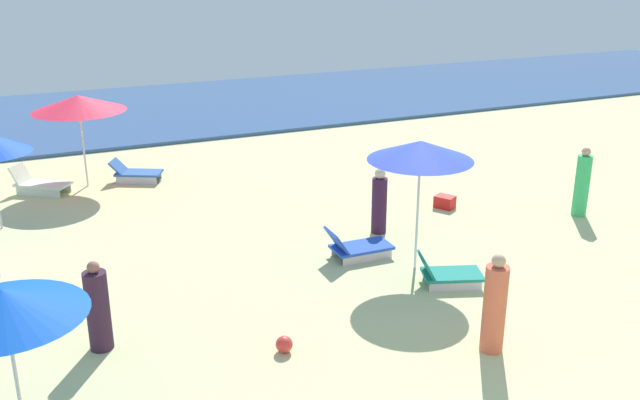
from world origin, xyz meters
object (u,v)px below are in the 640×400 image
at_px(beachgoer_3, 495,307).
at_px(beachgoer_5, 582,184).
at_px(umbrella_6, 4,303).
at_px(lounge_chair_1_0, 356,247).
at_px(beachgoer_1, 379,203).
at_px(lounge_chair_0_1, 39,184).
at_px(lounge_chair_1_1, 447,274).
at_px(umbrella_1, 421,151).
at_px(beach_ball_2, 284,344).
at_px(beachgoer_4, 98,309).
at_px(umbrella_0, 78,103).
at_px(lounge_chair_0_0, 135,173).
at_px(cooler_box_1, 445,202).

relative_size(beachgoer_3, beachgoer_5, 0.99).
height_order(umbrella_6, beachgoer_3, umbrella_6).
height_order(lounge_chair_1_0, beachgoer_1, beachgoer_1).
height_order(lounge_chair_0_1, lounge_chair_1_1, lounge_chair_0_1).
relative_size(umbrella_1, lounge_chair_1_0, 1.93).
distance_m(beachgoer_3, beachgoer_5, 7.13).
bearing_deg(lounge_chair_0_1, beachgoer_1, -94.70).
bearing_deg(lounge_chair_1_0, lounge_chair_0_1, 39.92).
bearing_deg(beachgoer_5, beach_ball_2, 163.59).
bearing_deg(beachgoer_4, lounge_chair_1_0, -68.88).
distance_m(umbrella_0, umbrella_1, 9.86).
height_order(lounge_chair_0_0, lounge_chair_1_1, lounge_chair_1_1).
height_order(lounge_chair_1_0, cooler_box_1, lounge_chair_1_0).
relative_size(beachgoer_1, cooler_box_1, 3.31).
bearing_deg(lounge_chair_0_0, umbrella_1, -125.68).
bearing_deg(lounge_chair_1_0, lounge_chair_0_0, 25.56).
bearing_deg(beachgoer_4, beachgoer_3, -109.12).
bearing_deg(lounge_chair_1_1, lounge_chair_0_1, 57.07).
xyz_separation_m(umbrella_1, lounge_chair_1_0, (-0.87, 0.93, -2.23)).
relative_size(lounge_chair_0_1, beachgoer_5, 0.92).
relative_size(umbrella_0, lounge_chair_0_0, 1.66).
xyz_separation_m(umbrella_0, lounge_chair_1_1, (5.60, -9.14, -2.06)).
height_order(lounge_chair_0_1, cooler_box_1, lounge_chair_0_1).
bearing_deg(beachgoer_1, umbrella_6, -169.10).
xyz_separation_m(lounge_chair_0_0, lounge_chair_1_1, (4.33, -9.02, -0.02)).
xyz_separation_m(umbrella_0, lounge_chair_0_0, (1.28, -0.13, -2.05)).
relative_size(umbrella_0, beachgoer_4, 1.62).
bearing_deg(beach_ball_2, lounge_chair_0_1, 107.06).
height_order(umbrella_6, beach_ball_2, umbrella_6).
xyz_separation_m(lounge_chair_0_0, beach_ball_2, (0.56, -10.01, -0.11)).
bearing_deg(lounge_chair_0_0, beachgoer_4, -166.65).
relative_size(cooler_box_1, beach_ball_2, 1.66).
bearing_deg(beachgoer_3, umbrella_1, -27.34).
distance_m(lounge_chair_0_0, lounge_chair_1_1, 10.00).
bearing_deg(beachgoer_1, umbrella_0, 113.31).
bearing_deg(lounge_chair_1_0, beachgoer_3, -174.27).
distance_m(lounge_chair_0_0, lounge_chair_1_0, 7.88).
distance_m(umbrella_1, beachgoer_1, 2.67).
xyz_separation_m(lounge_chair_1_1, cooler_box_1, (2.38, 3.70, -0.08)).
bearing_deg(umbrella_0, lounge_chair_1_1, -58.49).
bearing_deg(umbrella_6, beachgoer_1, 30.03).
distance_m(umbrella_1, beachgoer_3, 3.68).
bearing_deg(lounge_chair_0_1, lounge_chair_1_0, -104.25).
xyz_separation_m(umbrella_6, beach_ball_2, (3.94, 0.57, -1.87)).
bearing_deg(lounge_chair_1_1, umbrella_1, 29.21).
bearing_deg(lounge_chair_1_0, beach_ball_2, 137.01).
distance_m(lounge_chair_0_1, beachgoer_4, 8.70).
bearing_deg(umbrella_0, umbrella_6, -101.07).
bearing_deg(umbrella_1, beachgoer_4, -174.51).
distance_m(lounge_chair_0_0, umbrella_6, 11.25).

